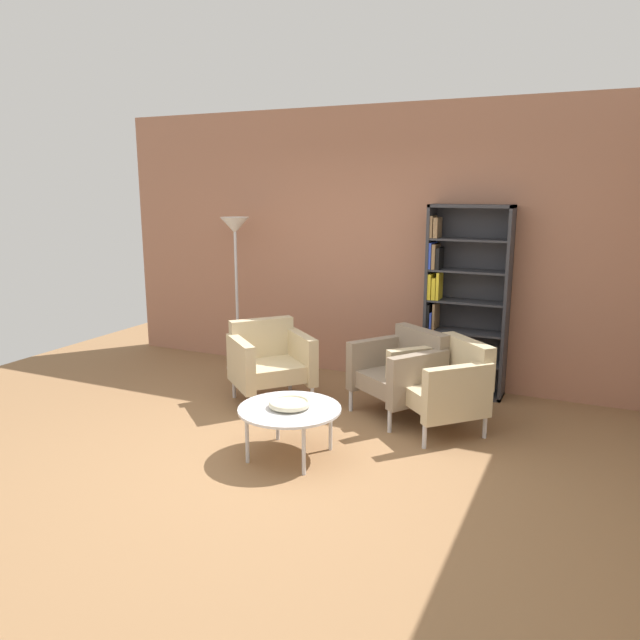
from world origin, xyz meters
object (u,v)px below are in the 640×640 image
(armchair_near_window, at_px, (402,371))
(armchair_spare_guest, at_px, (444,383))
(bookshelf_tall, at_px, (461,301))
(decorative_bowl, at_px, (290,403))
(coffee_table_low, at_px, (290,411))
(armchair_corner_red, at_px, (269,360))
(floor_lamp_torchiere, at_px, (235,244))

(armchair_near_window, relative_size, armchair_spare_guest, 1.00)
(bookshelf_tall, relative_size, armchair_spare_guest, 2.00)
(bookshelf_tall, bearing_deg, decorative_bowl, -111.77)
(coffee_table_low, bearing_deg, armchair_corner_red, 126.28)
(armchair_spare_guest, distance_m, floor_lamp_torchiere, 2.90)
(bookshelf_tall, distance_m, floor_lamp_torchiere, 2.54)
(armchair_corner_red, bearing_deg, decorative_bowl, -102.72)
(bookshelf_tall, relative_size, coffee_table_low, 2.37)
(armchair_near_window, bearing_deg, floor_lamp_torchiere, -161.55)
(decorative_bowl, bearing_deg, armchair_near_window, 67.79)
(coffee_table_low, height_order, armchair_spare_guest, armchair_spare_guest)
(bookshelf_tall, distance_m, armchair_spare_guest, 1.18)
(armchair_near_window, bearing_deg, coffee_table_low, -77.99)
(bookshelf_tall, height_order, decorative_bowl, bookshelf_tall)
(decorative_bowl, distance_m, floor_lamp_torchiere, 2.67)
(armchair_near_window, distance_m, floor_lamp_torchiere, 2.46)
(coffee_table_low, height_order, armchair_near_window, armchair_near_window)
(armchair_spare_guest, relative_size, floor_lamp_torchiere, 0.55)
(coffee_table_low, distance_m, floor_lamp_torchiere, 2.69)
(coffee_table_low, bearing_deg, armchair_spare_guest, 47.92)
(armchair_near_window, xyz_separation_m, floor_lamp_torchiere, (-2.15, 0.61, 1.03))
(armchair_spare_guest, bearing_deg, bookshelf_tall, 139.72)
(coffee_table_low, distance_m, armchair_corner_red, 1.31)
(decorative_bowl, bearing_deg, armchair_spare_guest, 47.92)
(decorative_bowl, bearing_deg, coffee_table_low, 146.31)
(armchair_near_window, height_order, armchair_corner_red, same)
(armchair_spare_guest, bearing_deg, coffee_table_low, -88.16)
(bookshelf_tall, xyz_separation_m, decorative_bowl, (-0.84, -2.10, -0.51))
(armchair_corner_red, distance_m, armchair_spare_guest, 1.72)
(armchair_corner_red, bearing_deg, armchair_near_window, -40.60)
(coffee_table_low, height_order, decorative_bowl, decorative_bowl)
(armchair_near_window, bearing_deg, decorative_bowl, -77.99)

